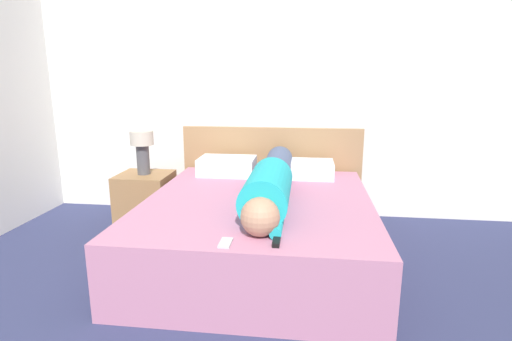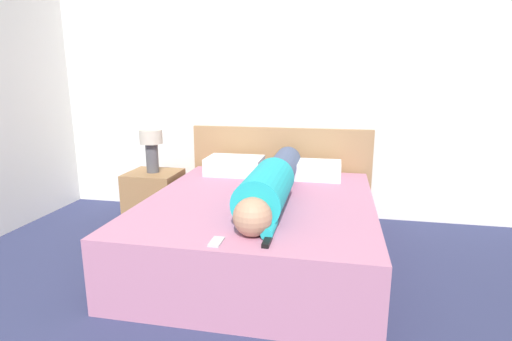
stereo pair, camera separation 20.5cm
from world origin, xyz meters
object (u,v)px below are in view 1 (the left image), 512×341
table_lamp (142,147)px  tv_remote (277,241)px  person_lying (271,182)px  pillow_second (306,169)px  nightstand (146,200)px  bed (258,228)px  pillow_near_headboard (227,166)px  cell_phone (226,243)px

table_lamp → tv_remote: 1.92m
person_lying → pillow_second: person_lying is taller
nightstand → person_lying: 1.40m
person_lying → pillow_second: (0.25, 0.76, -0.07)m
table_lamp → bed: bearing=-25.7°
nightstand → pillow_near_headboard: size_ratio=0.98×
table_lamp → cell_phone: table_lamp is taller
person_lying → tv_remote: bearing=-82.7°
person_lying → pillow_near_headboard: (-0.48, 0.76, -0.06)m
cell_phone → bed: bearing=84.9°
tv_remote → person_lying: bearing=97.3°
bed → tv_remote: bearing=-76.2°
person_lying → cell_phone: person_lying is taller
table_lamp → pillow_second: 1.51m
table_lamp → person_lying: size_ratio=0.22×
table_lamp → pillow_near_headboard: bearing=14.4°
person_lying → cell_phone: 0.87m
bed → person_lying: bearing=-16.2°
bed → cell_phone: bearing=-95.1°
cell_phone → person_lying: bearing=78.2°
tv_remote → cell_phone: tv_remote is taller
pillow_second → nightstand: bearing=-172.7°
nightstand → pillow_near_headboard: bearing=14.4°
bed → tv_remote: 0.88m
nightstand → pillow_near_headboard: pillow_near_headboard is taller
cell_phone → tv_remote: bearing=10.1°
table_lamp → pillow_second: (1.48, 0.19, -0.21)m
pillow_near_headboard → cell_phone: pillow_near_headboard is taller
table_lamp → person_lying: (1.23, -0.57, -0.14)m
nightstand → pillow_near_headboard: (0.74, 0.19, 0.31)m
bed → cell_phone: cell_phone is taller
bed → person_lying: size_ratio=1.11×
bed → pillow_second: (0.35, 0.73, 0.31)m
bed → table_lamp: size_ratio=4.93×
pillow_near_headboard → cell_phone: size_ratio=4.00×
pillow_near_headboard → table_lamp: bearing=-165.6°
pillow_second → tv_remote: bearing=-95.6°
bed → cell_phone: (-0.08, -0.87, 0.25)m
nightstand → person_lying: (1.23, -0.57, 0.37)m
cell_phone → pillow_second: bearing=74.9°
pillow_near_headboard → tv_remote: (0.58, -1.55, -0.07)m
nightstand → pillow_second: size_ratio=1.03×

